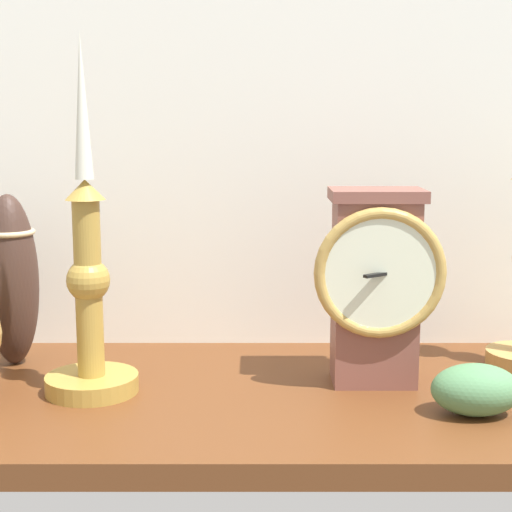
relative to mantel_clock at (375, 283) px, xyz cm
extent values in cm
cube|color=brown|center=(-19.43, -2.07, -11.97)|extent=(100.00, 36.00, 2.40)
cube|color=white|center=(-19.43, 16.43, 21.73)|extent=(120.00, 2.00, 65.00)
cube|color=brown|center=(0.00, 0.68, -1.13)|extent=(8.55, 6.02, 19.27)
cube|color=brown|center=(0.00, 0.68, 9.10)|extent=(9.58, 6.74, 1.20)
torus|color=tan|center=(0.00, -2.73, 1.59)|extent=(13.28, 1.21, 13.28)
cylinder|color=silver|center=(0.00, -2.83, 1.59)|extent=(11.11, 0.40, 11.11)
cube|color=black|center=(0.00, -3.13, 1.59)|extent=(3.79, 2.95, 0.30)
cylinder|color=#AB893A|center=(-29.11, -2.67, -9.87)|extent=(9.45, 9.45, 1.80)
cylinder|color=#AB893A|center=(-29.11, -2.67, -0.01)|extent=(2.72, 2.72, 17.91)
sphere|color=#AB893A|center=(-29.11, -2.67, 0.88)|extent=(4.36, 4.36, 4.36)
cone|color=#AB893A|center=(-29.11, -2.67, 9.94)|extent=(3.97, 3.97, 2.00)
cone|color=silver|center=(-29.11, -2.67, 18.01)|extent=(1.85, 1.85, 14.13)
ellipsoid|color=#3D2922|center=(-39.81, 6.98, -1.08)|extent=(6.08, 6.08, 19.38)
torus|color=#CCB78C|center=(-39.81, 6.98, 4.35)|extent=(5.77, 5.77, 0.60)
ellipsoid|color=#508555|center=(8.28, -9.05, -8.31)|extent=(8.42, 5.89, 4.91)
camera|label=1|loc=(-12.37, -81.37, 16.92)|focal=56.55mm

